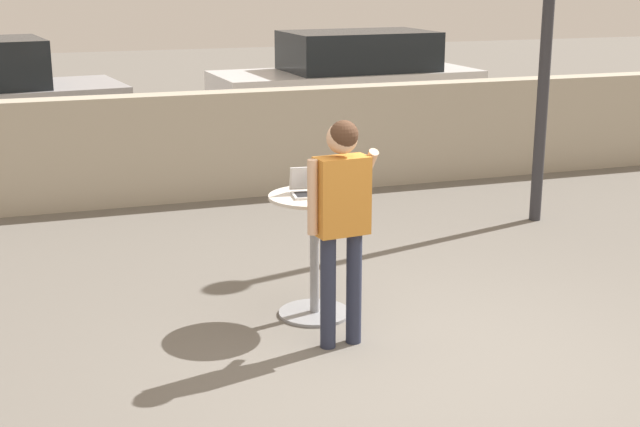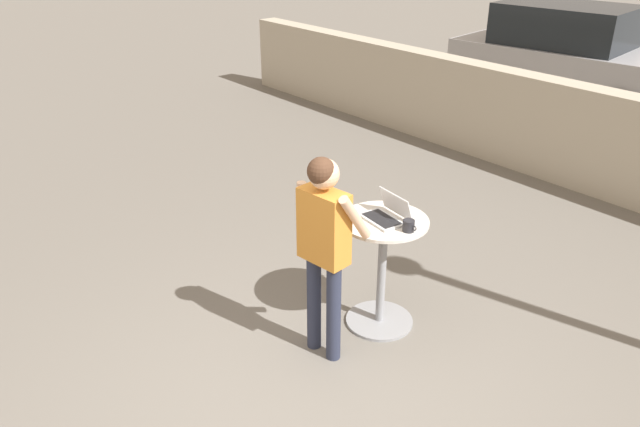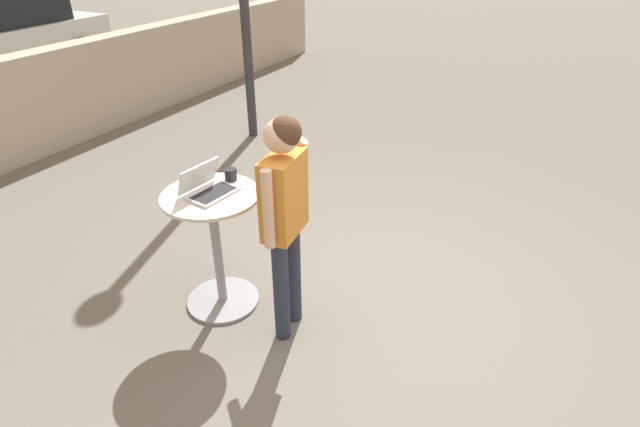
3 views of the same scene
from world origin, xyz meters
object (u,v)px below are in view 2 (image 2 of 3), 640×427
cafe_table (382,264)px  standing_person (324,236)px  coffee_mug (409,226)px  laptop (387,214)px  parked_car_further_down (568,56)px

cafe_table → standing_person: size_ratio=0.59×
standing_person → cafe_table: bearing=89.5°
coffee_mug → standing_person: standing_person is taller
laptop → parked_car_further_down: bearing=110.2°
coffee_mug → laptop: bearing=176.8°
laptop → coffee_mug: 0.24m
coffee_mug → parked_car_further_down: size_ratio=0.03×
cafe_table → standing_person: (-0.01, -0.61, 0.46)m
laptop → standing_person: standing_person is taller
cafe_table → laptop: laptop is taller
cafe_table → coffee_mug: bearing=0.5°
laptop → standing_person: 0.62m
coffee_mug → parked_car_further_down: bearing=111.9°
coffee_mug → standing_person: (-0.25, -0.61, 0.02)m
laptop → coffee_mug: size_ratio=3.09×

